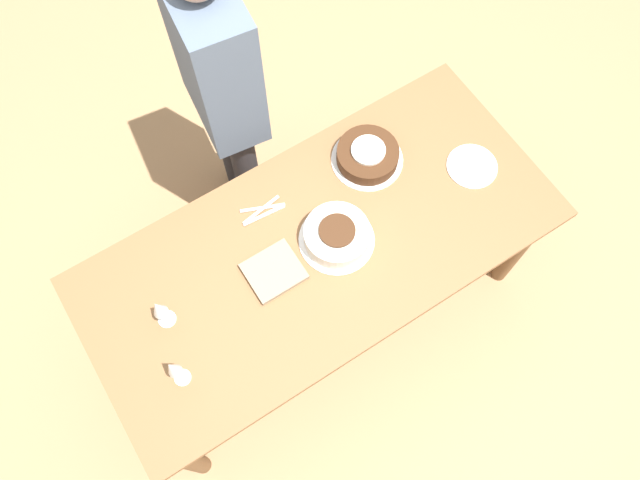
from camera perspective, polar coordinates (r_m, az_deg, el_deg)
ground_plane at (r=2.97m, az=0.00°, el=-5.91°), size 12.00×12.00×0.00m
dining_table at (r=2.37m, az=0.00°, el=-1.45°), size 1.77×0.82×0.74m
cake_center_white at (r=2.25m, az=1.55°, el=0.41°), size 0.28×0.28×0.09m
cake_front_chocolate at (r=2.41m, az=4.37°, el=7.72°), size 0.28×0.28×0.08m
wine_glass_near at (r=2.13m, az=-14.52°, el=-6.14°), size 0.06×0.06×0.18m
wine_glass_far at (r=2.04m, az=-13.29°, el=-11.39°), size 0.06×0.06×0.22m
dessert_plate_left at (r=2.49m, az=13.73°, el=6.56°), size 0.20×0.20×0.01m
fork_pile at (r=2.33m, az=-5.24°, el=2.57°), size 0.18×0.08×0.01m
napkin_stack at (r=2.23m, az=-4.18°, el=-2.97°), size 0.19×0.17×0.02m
person_cutting at (r=2.44m, az=-9.08°, el=14.02°), size 0.27×0.42×1.53m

